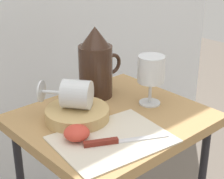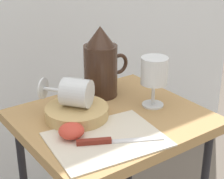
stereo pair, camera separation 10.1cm
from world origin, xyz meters
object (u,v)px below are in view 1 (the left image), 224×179
at_px(apple_half_left, 77,133).
at_px(wine_glass_upright, 151,72).
at_px(wine_glass_tipped_near, 75,94).
at_px(knife, 114,141).
at_px(basket_tray, 77,114).
at_px(table, 112,140).
at_px(pitcher, 96,69).

bearing_deg(apple_half_left, wine_glass_upright, 4.90).
relative_size(wine_glass_tipped_near, knife, 0.78).
distance_m(basket_tray, wine_glass_tipped_near, 0.06).
bearing_deg(table, pitcher, 67.51).
relative_size(table, apple_half_left, 10.69).
bearing_deg(pitcher, table, -112.49).
distance_m(pitcher, apple_half_left, 0.28).
distance_m(basket_tray, wine_glass_upright, 0.25).
height_order(pitcher, wine_glass_upright, pitcher).
bearing_deg(table, wine_glass_upright, -6.98).
xyz_separation_m(pitcher, wine_glass_tipped_near, (-0.14, -0.08, -0.01)).
distance_m(wine_glass_tipped_near, apple_half_left, 0.13).
bearing_deg(table, wine_glass_tipped_near, 148.04).
height_order(apple_half_left, knife, apple_half_left).
bearing_deg(apple_half_left, wine_glass_tipped_near, 54.01).
xyz_separation_m(wine_glass_upright, wine_glass_tipped_near, (-0.22, 0.07, -0.03)).
distance_m(table, knife, 0.17).
xyz_separation_m(table, basket_tray, (-0.09, 0.04, 0.10)).
xyz_separation_m(apple_half_left, knife, (0.06, -0.07, -0.01)).
bearing_deg(wine_glass_tipped_near, wine_glass_upright, -17.47).
relative_size(wine_glass_upright, apple_half_left, 2.31).
bearing_deg(basket_tray, knife, -93.20).
height_order(wine_glass_upright, wine_glass_tipped_near, wine_glass_upright).
distance_m(pitcher, wine_glass_tipped_near, 0.17).
distance_m(table, apple_half_left, 0.19).
distance_m(wine_glass_upright, knife, 0.27).
bearing_deg(knife, wine_glass_upright, 22.91).
bearing_deg(apple_half_left, pitcher, 40.31).
xyz_separation_m(wine_glass_tipped_near, apple_half_left, (-0.07, -0.09, -0.05)).
bearing_deg(wine_glass_tipped_near, pitcher, 30.62).
relative_size(wine_glass_upright, knife, 0.75).
bearing_deg(pitcher, knife, -121.26).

